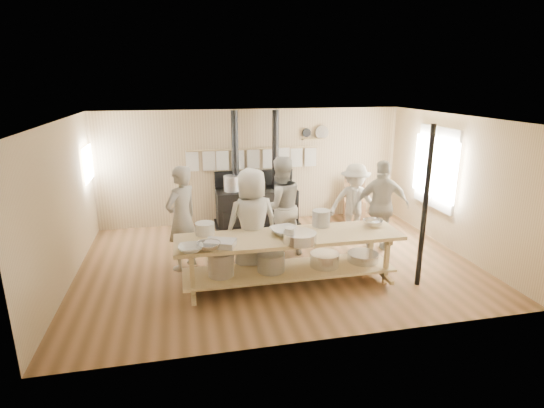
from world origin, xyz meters
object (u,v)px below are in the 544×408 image
cook_left (280,207)px  chair (354,208)px  cook_right (382,206)px  stove (256,203)px  prep_table (289,255)px  roasting_pan (220,243)px  cook_by_window (354,203)px  cook_far_left (182,218)px  cook_center (252,223)px

cook_left → chair: cook_left is taller
cook_right → stove: bearing=-30.3°
prep_table → chair: bearing=50.9°
cook_right → roasting_pan: (-3.22, -1.31, 0.01)m
cook_by_window → roasting_pan: size_ratio=3.74×
cook_far_left → roasting_pan: size_ratio=4.25×
cook_far_left → cook_by_window: bearing=145.6°
prep_table → cook_far_left: bearing=148.4°
prep_table → roasting_pan: roasting_pan is taller
stove → chair: bearing=-3.6°
cook_far_left → cook_right: (3.76, 0.06, -0.03)m
cook_center → cook_by_window: size_ratio=1.14×
prep_table → cook_far_left: 1.98m
stove → roasting_pan: (-1.11, -3.25, 0.38)m
cook_far_left → cook_left: bearing=143.3°
prep_table → cook_by_window: 2.43m
prep_table → cook_center: bearing=135.2°
prep_table → cook_right: bearing=26.9°
cook_far_left → stove: bearing=-174.0°
cook_left → prep_table: bearing=73.5°
chair → roasting_pan: bearing=-120.5°
stove → chair: size_ratio=2.54×
stove → roasting_pan: 3.46m
stove → cook_by_window: bearing=-37.9°
cook_by_window → chair: size_ratio=1.59×
prep_table → cook_by_window: cook_by_window is taller
stove → cook_far_left: stove is taller
stove → cook_left: bearing=-85.4°
roasting_pan → chair: bearing=42.1°
prep_table → chair: (2.33, 2.87, -0.22)m
cook_right → chair: 1.91m
cook_left → stove: bearing=-95.3°
cook_center → roasting_pan: 0.95m
cook_left → cook_center: (-0.65, -0.75, -0.02)m
roasting_pan → cook_center: bearing=51.0°
cook_far_left → cook_right: cook_far_left is taller
cook_by_window → chair: (0.55, 1.24, -0.51)m
cook_far_left → chair: bearing=160.5°
prep_table → cook_center: cook_center is taller
chair → cook_left: bearing=-126.2°
stove → cook_right: stove is taller
cook_center → cook_right: cook_center is taller
cook_left → cook_right: 1.98m
cook_by_window → stove: bearing=152.6°
cook_far_left → cook_center: cook_center is taller
prep_table → roasting_pan: 1.19m
cook_left → roasting_pan: (-1.25, -1.49, -0.05)m
cook_far_left → cook_left: cook_left is taller
cook_right → cook_center: bearing=24.6°
stove → cook_center: stove is taller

